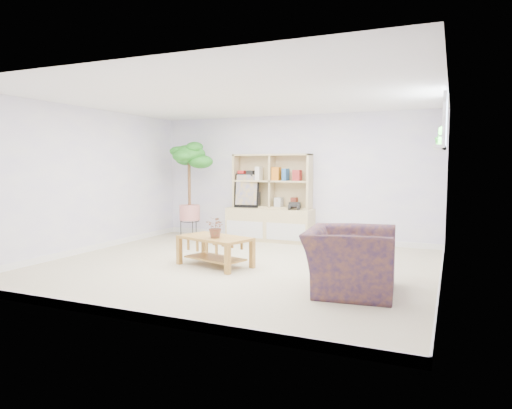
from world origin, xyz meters
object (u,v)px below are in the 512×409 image
at_px(storage_unit, 270,198).
at_px(armchair, 350,256).
at_px(floor_tree, 189,190).
at_px(coffee_table, 215,251).

relative_size(storage_unit, armchair, 1.49).
height_order(floor_tree, armchair, floor_tree).
bearing_deg(armchair, coffee_table, 69.76).
relative_size(storage_unit, floor_tree, 0.86).
xyz_separation_m(coffee_table, armchair, (2.05, -0.54, 0.20)).
height_order(storage_unit, armchair, storage_unit).
bearing_deg(storage_unit, armchair, -53.57).
bearing_deg(floor_tree, armchair, -34.75).
xyz_separation_m(coffee_table, floor_tree, (-1.70, 2.07, 0.75)).
distance_m(storage_unit, floor_tree, 1.63).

